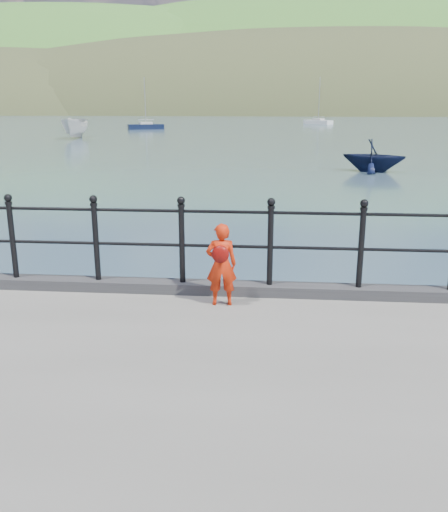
# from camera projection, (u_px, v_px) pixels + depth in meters

# --- Properties ---
(ground) EXTENTS (600.00, 600.00, 0.00)m
(ground) POSITION_uv_depth(u_px,v_px,m) (227.00, 354.00, 7.92)
(ground) COLOR #2D4251
(ground) RESTS_ON ground
(kerb) EXTENTS (60.00, 0.30, 0.15)m
(kerb) POSITION_uv_depth(u_px,v_px,m) (226.00, 288.00, 7.49)
(kerb) COLOR #28282B
(kerb) RESTS_ON quay
(railing) EXTENTS (18.11, 0.11, 1.20)m
(railing) POSITION_uv_depth(u_px,v_px,m) (226.00, 235.00, 7.28)
(railing) COLOR black
(railing) RESTS_ON kerb
(far_shore) EXTENTS (830.00, 200.00, 156.00)m
(far_shore) POSITION_uv_depth(u_px,v_px,m) (358.00, 164.00, 240.24)
(far_shore) COLOR #333A21
(far_shore) RESTS_ON ground
(child) EXTENTS (0.42, 0.34, 1.08)m
(child) POSITION_uv_depth(u_px,v_px,m) (221.00, 264.00, 6.94)
(child) COLOR red
(child) RESTS_ON quay
(launch_white) EXTENTS (2.59, 5.77, 2.17)m
(launch_white) POSITION_uv_depth(u_px,v_px,m) (76.00, 128.00, 56.07)
(launch_white) COLOR silver
(launch_white) RESTS_ON ground
(launch_navy) EXTENTS (4.07, 3.82, 1.72)m
(launch_navy) POSITION_uv_depth(u_px,v_px,m) (374.00, 156.00, 28.81)
(launch_navy) COLOR black
(launch_navy) RESTS_ON ground
(sailboat_deep) EXTENTS (5.02, 4.99, 8.16)m
(sailboat_deep) POSITION_uv_depth(u_px,v_px,m) (318.00, 122.00, 95.32)
(sailboat_deep) COLOR white
(sailboat_deep) RESTS_ON ground
(sailboat_left) EXTENTS (5.16, 3.44, 7.22)m
(sailboat_left) POSITION_uv_depth(u_px,v_px,m) (146.00, 127.00, 76.52)
(sailboat_left) COLOR black
(sailboat_left) RESTS_ON ground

